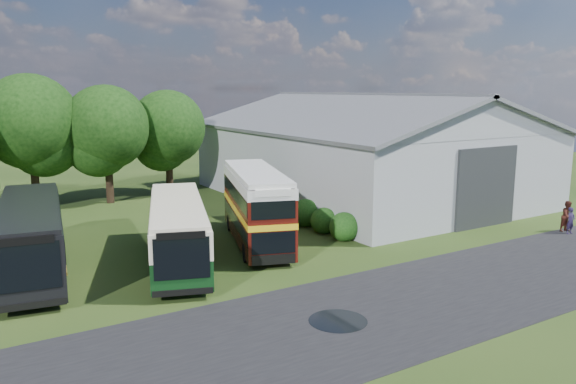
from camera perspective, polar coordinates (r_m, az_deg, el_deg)
ground at (r=24.54m, az=3.70°, el=-9.87°), size 120.00×120.00×0.00m
asphalt_road at (r=24.24m, az=13.80°, el=-10.42°), size 60.00×8.00×0.02m
puddle at (r=21.47m, az=5.09°, el=-12.95°), size 2.20×2.20×0.01m
storage_shed at (r=45.04m, az=7.64°, el=4.83°), size 18.80×24.80×8.15m
tree_mid at (r=43.93m, az=-24.70°, el=6.47°), size 6.80×6.80×9.60m
tree_right_a at (r=43.87m, az=-17.98°, el=6.26°), size 6.26×6.26×8.83m
tree_right_b at (r=46.08m, az=-12.12°, el=6.40°), size 5.98×5.98×8.45m
shrub_front at (r=32.31m, az=5.69°, el=-4.87°), size 1.70×1.70×1.70m
shrub_mid at (r=33.87m, az=3.64°, el=-4.12°), size 1.60×1.60×1.60m
shrub_back at (r=35.47m, az=1.77°, el=-3.44°), size 1.80×1.80×1.80m
bus_green_single at (r=28.26m, az=-11.14°, el=-3.82°), size 6.07×11.40×3.08m
bus_maroon_double at (r=31.00m, az=-3.25°, el=-1.56°), size 5.41×9.92×4.15m
bus_dark_single at (r=28.92m, az=-24.66°, el=-4.05°), size 4.48×12.18×3.28m
visitor_a at (r=37.25m, az=26.78°, el=-2.64°), size 0.59×0.39×1.60m
visitor_b at (r=37.72m, az=26.55°, el=-2.25°), size 0.97×0.79×1.87m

